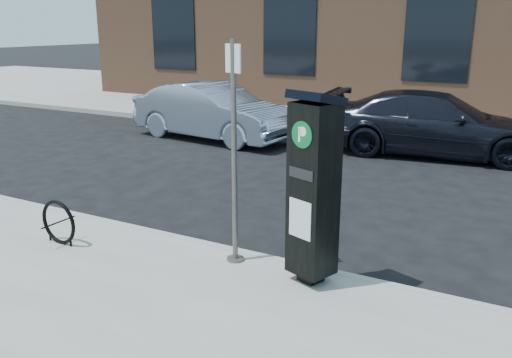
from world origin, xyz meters
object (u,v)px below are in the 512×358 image
Objects in this scene: parking_kiosk at (313,187)px; bike_rack at (59,222)px; car_silver at (213,111)px; sign_pole at (234,156)px; car_dark at (435,124)px.

bike_rack is at bearing -150.04° from parking_kiosk.
bike_rack is 7.74m from car_silver.
parking_kiosk is 3.56× the size of bike_rack.
bike_rack is 0.14× the size of car_silver.
bike_rack is at bearing -155.55° from car_silver.
sign_pole is at bearing 17.86° from bike_rack.
parking_kiosk is 0.48× the size of car_silver.
car_dark is at bearing 110.91° from parking_kiosk.
car_silver is at bearing 93.36° from car_dark.
parking_kiosk reaches higher than bike_rack.
parking_kiosk reaches higher than car_silver.
car_dark is at bearing 99.19° from sign_pole.
car_dark is (3.26, 8.38, 0.29)m from bike_rack.
car_dark is at bearing -72.96° from car_silver.
sign_pole is 0.59× the size of car_silver.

